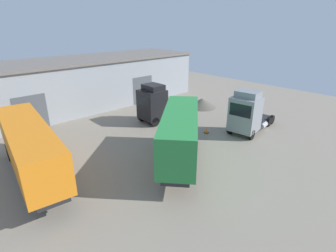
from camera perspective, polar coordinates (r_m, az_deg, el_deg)
name	(u,v)px	position (r m, az deg, el deg)	size (l,w,h in m)	color
ground_plane	(179,154)	(22.10, 2.47, -6.16)	(60.00, 60.00, 0.00)	gray
warehouse_building	(77,83)	(35.75, -19.20, 8.74)	(32.71, 9.38, 6.06)	#93999E
tractor_unit_grey	(247,114)	(26.58, 16.84, 2.60)	(6.69, 3.28, 4.35)	gray
container_trailer_green	(180,133)	(19.57, 2.65, -1.43)	(8.72, 8.06, 4.19)	#28843D
container_trailer_teal	(29,145)	(20.18, -27.96, -3.67)	(3.84, 11.62, 3.98)	orange
tractor_unit_black	(156,104)	(28.70, -2.66, 4.76)	(6.58, 2.55, 4.20)	black
gravel_pile	(202,103)	(34.39, 7.40, 5.05)	(3.77, 3.77, 1.16)	#565147
traffic_cone	(206,131)	(26.36, 8.38, -1.01)	(0.40, 0.40, 0.55)	black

